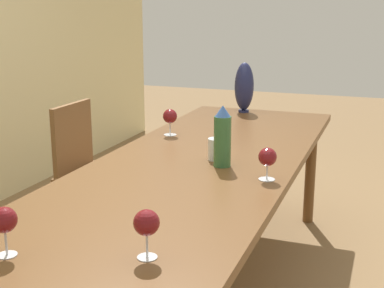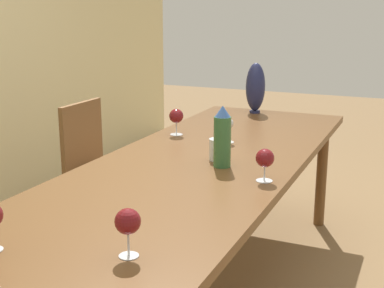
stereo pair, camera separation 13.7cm
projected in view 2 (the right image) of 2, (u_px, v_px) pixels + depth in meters
name	position (u px, v px, depth m)	size (l,w,h in m)	color
dining_table	(191.00, 179.00, 2.45)	(2.89, 0.92, 0.74)	brown
water_bottle	(222.00, 137.00, 2.38)	(0.08, 0.08, 0.28)	#336638
water_tumbler	(218.00, 149.00, 2.51)	(0.08, 0.08, 0.10)	silver
vase	(255.00, 87.00, 3.60)	(0.13, 0.13, 0.34)	#1E234C
wine_glass_0	(176.00, 117.00, 2.99)	(0.08, 0.08, 0.15)	silver
wine_glass_1	(128.00, 222.00, 1.52)	(0.08, 0.08, 0.15)	silver
wine_glass_2	(265.00, 159.00, 2.19)	(0.08, 0.08, 0.14)	silver
wine_glass_3	(228.00, 125.00, 2.82)	(0.07, 0.07, 0.13)	silver
chair_far	(102.00, 167.00, 3.27)	(0.44, 0.44, 0.89)	brown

